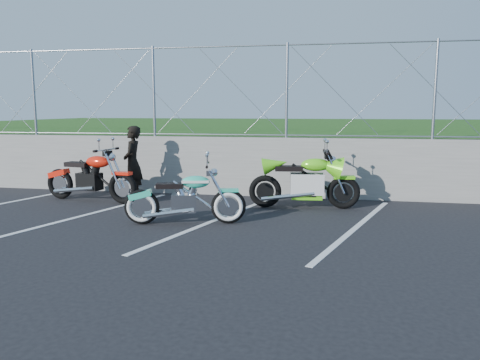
% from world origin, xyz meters
% --- Properties ---
extents(ground, '(90.00, 90.00, 0.00)m').
position_xyz_m(ground, '(0.00, 0.00, 0.00)').
color(ground, black).
rests_on(ground, ground).
extents(retaining_wall, '(30.00, 0.22, 1.30)m').
position_xyz_m(retaining_wall, '(0.00, 3.50, 0.65)').
color(retaining_wall, slate).
rests_on(retaining_wall, ground).
extents(grass_field, '(30.00, 20.00, 1.30)m').
position_xyz_m(grass_field, '(0.00, 13.50, 0.65)').
color(grass_field, '#1E4612').
rests_on(grass_field, ground).
extents(chain_link_fence, '(28.00, 0.03, 2.00)m').
position_xyz_m(chain_link_fence, '(0.00, 3.50, 2.30)').
color(chain_link_fence, gray).
rests_on(chain_link_fence, retaining_wall).
extents(parking_lines, '(18.29, 4.31, 0.01)m').
position_xyz_m(parking_lines, '(1.20, 1.00, 0.00)').
color(parking_lines, silver).
rests_on(parking_lines, ground).
extents(cruiser_turquoise, '(2.01, 0.67, 1.01)m').
position_xyz_m(cruiser_turquoise, '(-0.40, 0.69, 0.41)').
color(cruiser_turquoise, black).
rests_on(cruiser_turquoise, ground).
extents(naked_orange, '(2.21, 0.75, 1.11)m').
position_xyz_m(naked_orange, '(-2.92, 2.19, 0.47)').
color(naked_orange, black).
rests_on(naked_orange, ground).
extents(sportbike_green, '(2.15, 0.77, 1.11)m').
position_xyz_m(sportbike_green, '(1.49, 2.34, 0.48)').
color(sportbike_green, black).
rests_on(sportbike_green, ground).
extents(person_standing, '(0.46, 0.62, 1.56)m').
position_xyz_m(person_standing, '(-2.18, 2.61, 0.78)').
color(person_standing, black).
rests_on(person_standing, ground).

